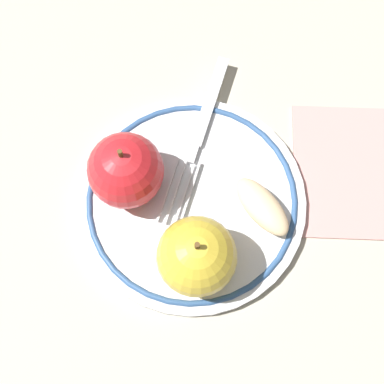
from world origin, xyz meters
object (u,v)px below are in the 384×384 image
at_px(apple_second_whole, 197,256).
at_px(fork, 200,132).
at_px(plate, 192,201).
at_px(apple_red_whole, 126,171).
at_px(apple_slice_front, 262,207).
at_px(napkin_folded, 366,171).

xyz_separation_m(apple_second_whole, fork, (-0.05, -0.13, -0.03)).
height_order(plate, apple_red_whole, apple_red_whole).
bearing_deg(apple_slice_front, apple_red_whole, 40.42).
height_order(apple_second_whole, fork, apple_second_whole).
relative_size(apple_red_whole, apple_second_whole, 1.00).
distance_m(apple_second_whole, fork, 0.14).
xyz_separation_m(apple_slice_front, napkin_folded, (-0.12, -0.00, -0.02)).
height_order(apple_second_whole, apple_slice_front, apple_second_whole).
distance_m(fork, napkin_folded, 0.17).
relative_size(apple_red_whole, napkin_folded, 0.55).
relative_size(apple_slice_front, napkin_folded, 0.47).
height_order(apple_slice_front, napkin_folded, apple_slice_front).
bearing_deg(fork, plate, 10.77).
distance_m(plate, apple_second_whole, 0.08).
bearing_deg(apple_red_whole, apple_second_whole, 107.96).
distance_m(apple_second_whole, apple_slice_front, 0.09).
xyz_separation_m(fork, napkin_folded, (-0.14, 0.10, -0.01)).
bearing_deg(apple_red_whole, plate, 144.69).
distance_m(apple_second_whole, napkin_folded, 0.20).
xyz_separation_m(apple_second_whole, apple_slice_front, (-0.08, -0.03, -0.02)).
xyz_separation_m(apple_red_whole, fork, (-0.08, -0.03, -0.03)).
relative_size(plate, fork, 1.37).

